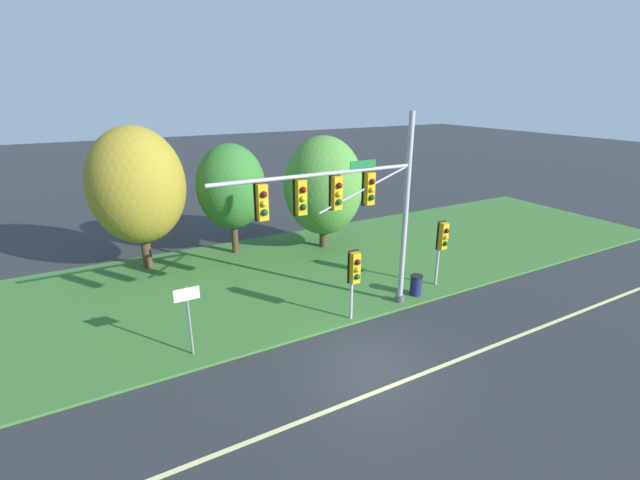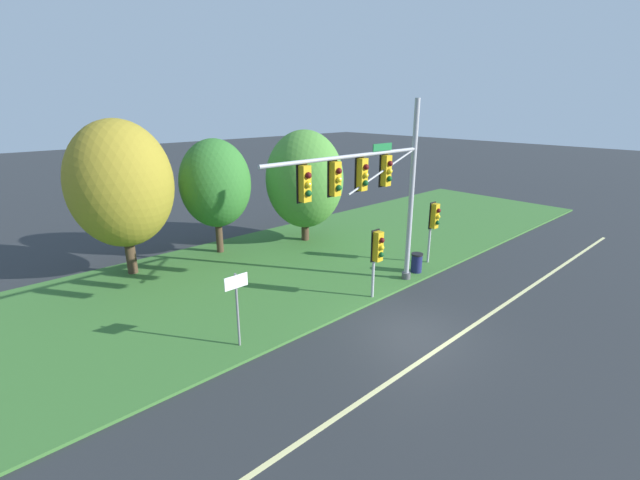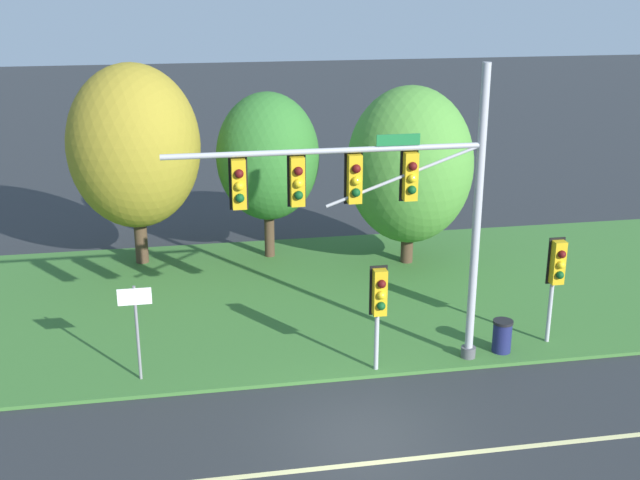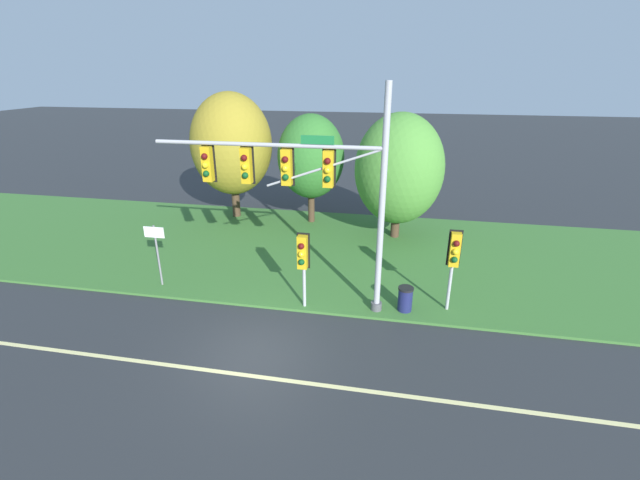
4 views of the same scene
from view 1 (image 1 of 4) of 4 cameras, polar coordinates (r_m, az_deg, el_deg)
ground_plane at (r=15.12m, az=6.79°, el=-16.22°), size 160.00×160.00×0.00m
lane_stripe at (r=14.36m, az=9.69°, el=-18.56°), size 36.00×0.16×0.01m
grass_verge at (r=21.41m, az=-6.04°, el=-4.75°), size 48.00×11.50×0.10m
traffic_signal_mast at (r=15.91m, az=4.23°, el=5.01°), size 8.14×0.49×7.94m
pedestrian_signal_near_kerb at (r=16.43m, az=4.61°, el=-4.21°), size 0.46×0.55×2.94m
pedestrian_signal_further_along at (r=20.05m, az=16.00°, el=0.01°), size 0.46×0.55×3.14m
route_sign_post at (r=15.13m, az=-17.15°, el=-8.97°), size 0.84×0.08×2.58m
tree_nearest_road at (r=22.76m, az=-23.21°, el=6.65°), size 4.59×4.59×7.14m
tree_left_of_mast at (r=23.59m, az=-11.75°, el=6.93°), size 3.68×3.68×6.06m
tree_behind_signpost at (r=24.09m, az=0.45°, el=7.21°), size 4.43×4.43×6.36m
trash_bin at (r=19.58m, az=12.68°, el=-5.87°), size 0.56×0.56×0.93m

